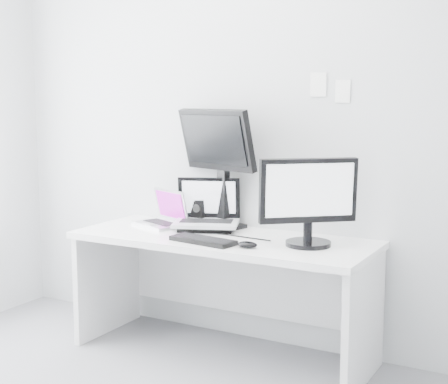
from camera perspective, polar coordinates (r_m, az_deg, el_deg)
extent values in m
plane|color=#B5B7BA|center=(4.19, 2.22, 5.40)|extent=(3.60, 0.00, 3.60)
cube|color=white|center=(4.05, -0.11, -8.87)|extent=(1.80, 0.70, 0.73)
cube|color=silver|center=(4.27, -5.55, -1.31)|extent=(0.39, 0.35, 0.24)
cube|color=black|center=(4.29, -2.08, -1.75)|extent=(0.09, 0.09, 0.17)
cube|color=silver|center=(4.11, -1.54, -1.05)|extent=(0.48, 0.43, 0.33)
cube|color=black|center=(4.18, -0.38, 2.14)|extent=(0.60, 0.35, 0.77)
cube|color=black|center=(3.70, 7.25, -0.75)|extent=(0.58, 0.55, 0.51)
cube|color=black|center=(3.79, -1.80, -4.15)|extent=(0.41, 0.20, 0.03)
ellipsoid|color=black|center=(3.67, 2.01, -4.50)|extent=(0.12, 0.09, 0.04)
cube|color=white|center=(4.00, 8.05, 9.06)|extent=(0.10, 0.00, 0.14)
cube|color=white|center=(3.94, 10.09, 8.45)|extent=(0.09, 0.00, 0.13)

